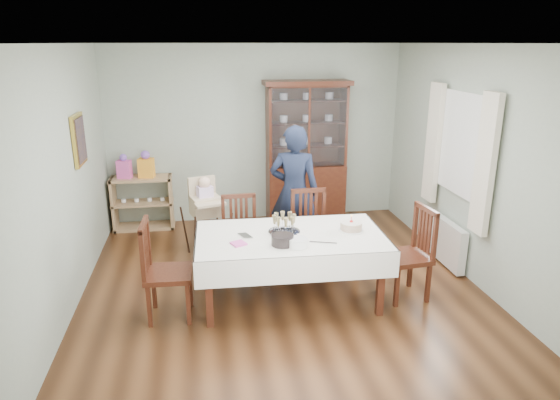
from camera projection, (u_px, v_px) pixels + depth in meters
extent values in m
plane|color=#593319|center=(282.00, 288.00, 5.76)|extent=(5.00, 5.00, 0.00)
plane|color=#9EAA99|center=(256.00, 134.00, 7.71)|extent=(4.50, 0.00, 4.50)
plane|color=#9EAA99|center=(62.00, 184.00, 5.01)|extent=(0.00, 5.00, 5.00)
plane|color=#9EAA99|center=(476.00, 167.00, 5.70)|extent=(0.00, 5.00, 5.00)
plane|color=white|center=(283.00, 43.00, 4.95)|extent=(5.00, 5.00, 0.00)
cube|color=#462111|center=(290.00, 238.00, 5.30)|extent=(1.93, 1.11, 0.06)
cube|color=silver|center=(290.00, 235.00, 5.29)|extent=(2.04, 1.22, 0.01)
cube|color=#462111|center=(305.00, 192.00, 7.87)|extent=(1.20, 0.45, 0.90)
cube|color=white|center=(309.00, 128.00, 7.37)|extent=(1.12, 0.01, 1.16)
cube|color=#462111|center=(307.00, 83.00, 7.36)|extent=(1.30, 0.48, 0.07)
cube|color=tan|center=(145.00, 226.00, 7.63)|extent=(0.90, 0.38, 0.04)
cube|color=tan|center=(143.00, 203.00, 7.52)|extent=(0.90, 0.38, 0.03)
cube|color=tan|center=(141.00, 178.00, 7.40)|extent=(0.90, 0.38, 0.04)
cube|color=tan|center=(114.00, 204.00, 7.45)|extent=(0.04, 0.38, 0.80)
cube|color=tan|center=(171.00, 201.00, 7.58)|extent=(0.04, 0.38, 0.80)
cube|color=gold|center=(79.00, 140.00, 5.68)|extent=(0.04, 0.48, 0.58)
cube|color=white|center=(462.00, 145.00, 5.92)|extent=(0.04, 1.02, 1.22)
cube|color=silver|center=(485.00, 165.00, 5.36)|extent=(0.07, 0.30, 1.55)
cube|color=silver|center=(433.00, 143.00, 6.52)|extent=(0.07, 0.30, 1.55)
cube|color=white|center=(447.00, 242.00, 6.29)|extent=(0.10, 0.80, 0.55)
cube|color=#462111|center=(241.00, 241.00, 5.94)|extent=(0.45, 0.45, 0.05)
cube|color=#462111|center=(239.00, 215.00, 6.04)|extent=(0.42, 0.05, 0.52)
cube|color=#462111|center=(312.00, 237.00, 6.02)|extent=(0.46, 0.46, 0.05)
cube|color=#462111|center=(308.00, 210.00, 6.13)|extent=(0.43, 0.05, 0.54)
cube|color=#462111|center=(169.00, 274.00, 5.04)|extent=(0.49, 0.49, 0.05)
cube|color=#462111|center=(145.00, 249.00, 4.93)|extent=(0.06, 0.45, 0.55)
cube|color=#462111|center=(405.00, 257.00, 5.44)|extent=(0.51, 0.51, 0.05)
cube|color=#462111|center=(425.00, 231.00, 5.41)|extent=(0.09, 0.44, 0.54)
imported|color=black|center=(294.00, 192.00, 6.40)|extent=(0.73, 0.58, 1.74)
cube|color=tan|center=(206.00, 206.00, 6.44)|extent=(0.43, 0.40, 0.25)
cube|color=tan|center=(205.00, 190.00, 6.37)|extent=(0.36, 0.16, 0.29)
cube|color=tan|center=(205.00, 200.00, 6.41)|extent=(0.41, 0.27, 0.03)
cube|color=silver|center=(205.00, 193.00, 6.39)|extent=(0.22, 0.19, 0.19)
sphere|color=beige|center=(204.00, 182.00, 6.34)|extent=(0.16, 0.16, 0.16)
cylinder|color=silver|center=(284.00, 232.00, 5.34)|extent=(0.34, 0.34, 0.01)
torus|color=silver|center=(284.00, 232.00, 5.34)|extent=(0.34, 0.34, 0.01)
cylinder|color=white|center=(351.00, 230.00, 5.40)|extent=(0.27, 0.27, 0.01)
cylinder|color=brown|center=(351.00, 226.00, 5.38)|extent=(0.23, 0.23, 0.08)
cylinder|color=silver|center=(351.00, 222.00, 5.37)|extent=(0.23, 0.23, 0.01)
cylinder|color=#F24C4C|center=(351.00, 219.00, 5.36)|extent=(0.01, 0.01, 0.06)
sphere|color=yellow|center=(352.00, 215.00, 5.35)|extent=(0.02, 0.02, 0.02)
cylinder|color=black|center=(282.00, 240.00, 5.01)|extent=(0.25, 0.25, 0.11)
cylinder|color=white|center=(298.00, 242.00, 4.97)|extent=(0.23, 0.23, 0.09)
cube|color=#E353AE|center=(239.00, 244.00, 5.03)|extent=(0.18, 0.18, 0.02)
cube|color=silver|center=(323.00, 242.00, 5.07)|extent=(0.27, 0.12, 0.01)
cube|color=#E353AE|center=(124.00, 169.00, 7.30)|extent=(0.22, 0.17, 0.27)
sphere|color=#E533B2|center=(123.00, 157.00, 7.25)|extent=(0.11, 0.11, 0.11)
cube|color=#FFA228|center=(146.00, 168.00, 7.35)|extent=(0.24, 0.19, 0.28)
sphere|color=#E533B2|center=(145.00, 155.00, 7.29)|extent=(0.13, 0.13, 0.13)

